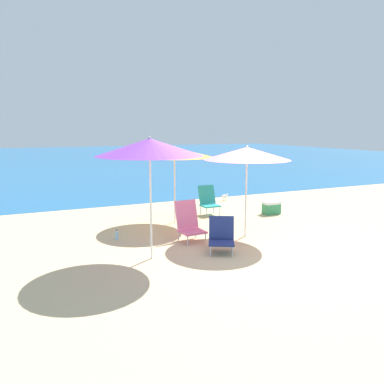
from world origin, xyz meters
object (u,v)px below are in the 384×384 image
object	(u,v)px
cooler_box	(271,208)
beach_umbrella_purple	(150,147)
beach_chair_navy	(221,235)
beach_chair_teal	(208,200)
beach_umbrella_orange	(174,152)
seagull	(225,196)
water_bottle	(117,236)
beach_chair_pink	(189,222)
beach_umbrella_pink	(247,154)

from	to	relation	value
cooler_box	beach_umbrella_purple	bearing A→B (deg)	-153.21
beach_chair_navy	beach_chair_teal	xyz separation A→B (m)	(1.19, 2.96, 0.08)
beach_umbrella_orange	seagull	bearing A→B (deg)	38.62
beach_umbrella_orange	water_bottle	size ratio (longest dim) A/B	8.85
beach_chair_pink	water_bottle	xyz separation A→B (m)	(-1.40, 0.65, -0.30)
beach_umbrella_pink	beach_chair_navy	distance (m)	1.91
beach_umbrella_purple	seagull	xyz separation A→B (m)	(3.94, 4.37, -1.88)
beach_umbrella_pink	beach_chair_pink	size ratio (longest dim) A/B	2.39
beach_umbrella_pink	beach_chair_pink	xyz separation A→B (m)	(-1.24, 0.25, -1.43)
water_bottle	cooler_box	world-z (taller)	cooler_box
beach_umbrella_orange	beach_chair_pink	bearing A→B (deg)	-100.38
beach_umbrella_pink	cooler_box	world-z (taller)	beach_umbrella_pink
seagull	water_bottle	bearing A→B (deg)	-145.35
beach_chair_teal	water_bottle	size ratio (longest dim) A/B	3.64
cooler_box	seagull	bearing A→B (deg)	95.62
beach_umbrella_orange	cooler_box	distance (m)	3.22
beach_umbrella_pink	beach_chair_teal	bearing A→B (deg)	84.37
beach_umbrella_pink	water_bottle	bearing A→B (deg)	161.10
beach_umbrella_orange	beach_chair_teal	size ratio (longest dim) A/B	2.43
beach_umbrella_purple	cooler_box	xyz separation A→B (m)	(4.16, 2.10, -1.84)
beach_umbrella_purple	beach_chair_navy	size ratio (longest dim) A/B	3.26
beach_umbrella_purple	seagull	size ratio (longest dim) A/B	8.24
beach_chair_teal	water_bottle	bearing A→B (deg)	-155.44
beach_umbrella_purple	beach_chair_pink	world-z (taller)	beach_umbrella_purple
beach_umbrella_purple	beach_chair_pink	bearing A→B (deg)	35.66
cooler_box	beach_umbrella_pink	bearing A→B (deg)	-139.39
beach_umbrella_pink	seagull	world-z (taller)	beach_umbrella_pink
beach_chair_navy	beach_chair_teal	bearing A→B (deg)	95.72
seagull	beach_chair_pink	bearing A→B (deg)	-128.48
seagull	beach_umbrella_pink	bearing A→B (deg)	-112.79
beach_chair_pink	seagull	world-z (taller)	beach_chair_pink
beach_umbrella_purple	beach_chair_navy	bearing A→B (deg)	-6.97
water_bottle	beach_chair_teal	bearing A→B (deg)	25.50
beach_chair_teal	water_bottle	world-z (taller)	beach_chair_teal
beach_umbrella_purple	beach_chair_teal	size ratio (longest dim) A/B	2.80
beach_umbrella_pink	beach_umbrella_purple	bearing A→B (deg)	-167.26
beach_umbrella_pink	seagull	distance (m)	4.49
beach_umbrella_orange	seagull	distance (m)	3.67
beach_umbrella_pink	beach_umbrella_purple	size ratio (longest dim) A/B	0.90
beach_chair_teal	cooler_box	world-z (taller)	beach_chair_teal
water_bottle	beach_chair_navy	bearing A→B (deg)	-43.69
cooler_box	seagull	distance (m)	2.28
beach_chair_teal	water_bottle	xyz separation A→B (m)	(-2.86, -1.37, -0.32)
beach_chair_pink	water_bottle	distance (m)	1.57
beach_chair_navy	seagull	bearing A→B (deg)	88.00
beach_umbrella_orange	cooler_box	xyz separation A→B (m)	(2.80, -0.21, -1.59)
beach_umbrella_pink	beach_chair_navy	bearing A→B (deg)	-144.54
water_bottle	seagull	size ratio (longest dim) A/B	0.81
water_bottle	seagull	distance (m)	5.17
water_bottle	cooler_box	bearing A→B (deg)	8.54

